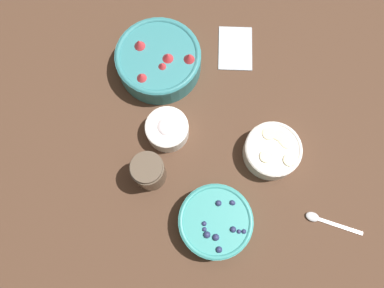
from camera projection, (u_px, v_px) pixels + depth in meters
name	position (u px, v px, depth m)	size (l,w,h in m)	color
ground_plane	(230.00, 158.00, 0.93)	(4.00, 4.00, 0.00)	#4C3323
bowl_strawberries	(159.00, 60.00, 0.96)	(0.22, 0.22, 0.09)	teal
bowl_blueberries	(215.00, 222.00, 0.85)	(0.17, 0.17, 0.06)	teal
bowl_bananas	(273.00, 152.00, 0.90)	(0.14, 0.14, 0.05)	silver
bowl_cream	(167.00, 129.00, 0.92)	(0.11, 0.11, 0.06)	white
jar_chocolate	(149.00, 172.00, 0.87)	(0.08, 0.08, 0.10)	brown
napkin	(235.00, 48.00, 1.01)	(0.14, 0.11, 0.01)	#B2BCC6
spoon	(323.00, 220.00, 0.88)	(0.07, 0.13, 0.01)	silver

